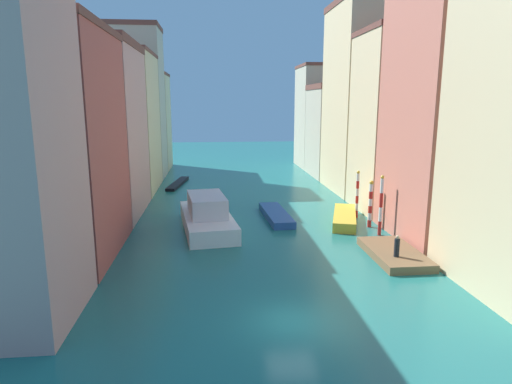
# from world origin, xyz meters

# --- Properties ---
(ground_plane) EXTENTS (154.00, 154.00, 0.00)m
(ground_plane) POSITION_xyz_m (0.00, 24.50, 0.00)
(ground_plane) COLOR #1E6B66
(building_left_1) EXTENTS (7.62, 11.68, 15.90)m
(building_left_1) POSITION_xyz_m (-14.48, 11.44, 7.96)
(building_left_1) COLOR #B25147
(building_left_1) RESTS_ON ground
(building_left_2) EXTENTS (7.62, 11.85, 16.35)m
(building_left_2) POSITION_xyz_m (-14.48, 23.28, 8.19)
(building_left_2) COLOR tan
(building_left_2) RESTS_ON ground
(building_left_3) EXTENTS (7.62, 11.76, 16.69)m
(building_left_3) POSITION_xyz_m (-14.48, 35.31, 8.35)
(building_left_3) COLOR beige
(building_left_3) RESTS_ON ground
(building_left_4) EXTENTS (7.62, 7.65, 21.21)m
(building_left_4) POSITION_xyz_m (-14.48, 45.13, 10.62)
(building_left_4) COLOR #BCB299
(building_left_4) RESTS_ON ground
(building_left_5) EXTENTS (7.62, 8.32, 15.27)m
(building_left_5) POSITION_xyz_m (-14.48, 53.43, 7.65)
(building_left_5) COLOR beige
(building_left_5) RESTS_ON ground
(building_right_1) EXTENTS (7.62, 10.13, 22.46)m
(building_right_1) POSITION_xyz_m (14.48, 12.92, 11.24)
(building_right_1) COLOR #C6705B
(building_right_1) RESTS_ON ground
(building_right_2) EXTENTS (7.62, 8.28, 17.66)m
(building_right_2) POSITION_xyz_m (14.48, 22.27, 8.84)
(building_right_2) COLOR beige
(building_right_2) RESTS_ON ground
(building_right_3) EXTENTS (7.62, 11.71, 22.38)m
(building_right_3) POSITION_xyz_m (14.48, 32.49, 11.21)
(building_right_3) COLOR beige
(building_right_3) RESTS_ON ground
(building_right_4) EXTENTS (7.62, 10.15, 13.29)m
(building_right_4) POSITION_xyz_m (14.48, 43.61, 6.66)
(building_right_4) COLOR #BCB299
(building_right_4) RESTS_ON ground
(building_right_5) EXTENTS (7.62, 9.32, 16.76)m
(building_right_5) POSITION_xyz_m (14.48, 53.28, 8.39)
(building_right_5) COLOR #BCB299
(building_right_5) RESTS_ON ground
(waterfront_dock) EXTENTS (3.26, 6.49, 0.56)m
(waterfront_dock) POSITION_xyz_m (8.82, 8.41, 0.28)
(waterfront_dock) COLOR brown
(waterfront_dock) RESTS_ON ground
(person_on_dock) EXTENTS (0.36, 0.36, 1.50)m
(person_on_dock) POSITION_xyz_m (8.38, 7.08, 1.26)
(person_on_dock) COLOR black
(person_on_dock) RESTS_ON waterfront_dock
(mooring_pole_0) EXTENTS (0.30, 0.30, 5.00)m
(mooring_pole_0) POSITION_xyz_m (9.76, 13.66, 2.55)
(mooring_pole_0) COLOR red
(mooring_pole_0) RESTS_ON ground
(mooring_pole_1) EXTENTS (0.36, 0.36, 4.14)m
(mooring_pole_1) POSITION_xyz_m (9.77, 16.06, 2.13)
(mooring_pole_1) COLOR red
(mooring_pole_1) RESTS_ON ground
(mooring_pole_2) EXTENTS (0.31, 0.31, 4.52)m
(mooring_pole_2) POSITION_xyz_m (9.65, 19.24, 2.31)
(mooring_pole_2) COLOR red
(mooring_pole_2) RESTS_ON ground
(vaporetto_white) EXTENTS (5.25, 11.13, 2.98)m
(vaporetto_white) POSITION_xyz_m (-4.37, 16.94, 1.14)
(vaporetto_white) COLOR white
(vaporetto_white) RESTS_ON ground
(gondola_black) EXTENTS (2.42, 9.07, 0.38)m
(gondola_black) POSITION_xyz_m (-8.44, 37.93, 0.19)
(gondola_black) COLOR black
(gondola_black) RESTS_ON ground
(motorboat_0) EXTENTS (2.44, 8.05, 0.65)m
(motorboat_0) POSITION_xyz_m (2.05, 19.81, 0.32)
(motorboat_0) COLOR #234C93
(motorboat_0) RESTS_ON ground
(motorboat_1) EXTENTS (4.08, 7.78, 0.88)m
(motorboat_1) POSITION_xyz_m (8.07, 17.80, 0.44)
(motorboat_1) COLOR gold
(motorboat_1) RESTS_ON ground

